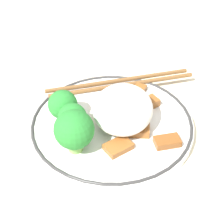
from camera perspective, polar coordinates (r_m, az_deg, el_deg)
ground_plane at (r=0.57m, az=0.00°, el=-2.64°), size 3.00×3.00×0.00m
plate at (r=0.56m, az=0.00°, el=-1.97°), size 0.24×0.24×0.02m
rice_mound at (r=0.54m, az=1.69°, el=0.70°), size 0.10×0.09×0.05m
broccoli_back_left at (r=0.55m, az=-7.51°, el=1.07°), size 0.04×0.04×0.05m
broccoli_back_center at (r=0.53m, az=-6.04°, el=-0.87°), size 0.04×0.04×0.05m
broccoli_back_right at (r=0.49m, az=-5.79°, el=-2.77°), size 0.05×0.05×0.06m
meat_near_front at (r=0.51m, az=0.96°, el=-5.29°), size 0.04×0.04×0.01m
meat_near_left at (r=0.58m, az=1.98°, el=1.18°), size 0.04×0.04×0.01m
meat_near_right at (r=0.57m, az=-0.89°, el=0.32°), size 0.04×0.04×0.01m
meat_near_back at (r=0.61m, az=4.02°, el=3.23°), size 0.04×0.03×0.01m
meat_on_rice_edge at (r=0.52m, az=8.41°, el=-4.48°), size 0.03×0.04×0.01m
meat_mid_left at (r=0.59m, az=-0.28°, el=2.44°), size 0.03×0.03×0.01m
meat_mid_right at (r=0.54m, az=3.95°, el=-2.68°), size 0.03×0.03×0.01m
meat_far_scatter at (r=0.58m, az=5.63°, el=1.41°), size 0.04×0.04×0.01m
chopsticks at (r=0.63m, az=1.46°, el=4.46°), size 0.10×0.24×0.01m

